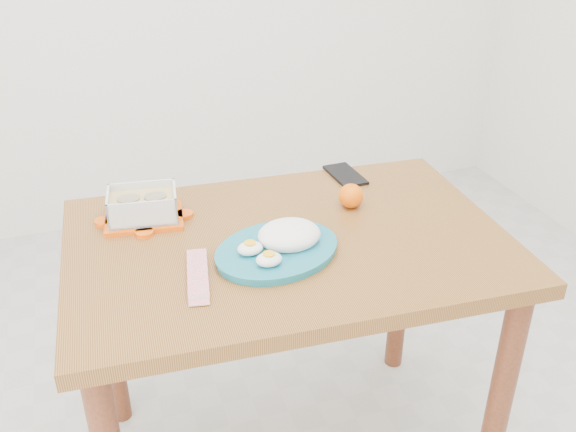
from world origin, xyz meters
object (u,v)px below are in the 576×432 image
object	(u,v)px
rice_plate	(281,243)
dining_table	(288,278)
smartphone	(345,175)
orange_fruit	(351,196)
food_container	(143,206)

from	to	relation	value
rice_plate	dining_table	bearing A→B (deg)	38.14
dining_table	rice_plate	distance (m)	0.16
dining_table	smartphone	xyz separation A→B (m)	(0.27, 0.28, 0.12)
dining_table	smartphone	bearing A→B (deg)	48.95
orange_fruit	rice_plate	size ratio (longest dim) A/B	0.17
orange_fruit	rice_plate	xyz separation A→B (m)	(-0.24, -0.16, -0.01)
food_container	orange_fruit	size ratio (longest dim) A/B	3.23
dining_table	food_container	size ratio (longest dim) A/B	5.21
dining_table	rice_plate	size ratio (longest dim) A/B	2.85
dining_table	food_container	xyz separation A→B (m)	(-0.32, 0.20, 0.16)
smartphone	orange_fruit	bearing A→B (deg)	-112.12
rice_plate	smartphone	xyz separation A→B (m)	(0.31, 0.34, -0.02)
rice_plate	smartphone	size ratio (longest dim) A/B	2.52
orange_fruit	rice_plate	distance (m)	0.29
food_container	smartphone	world-z (taller)	food_container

